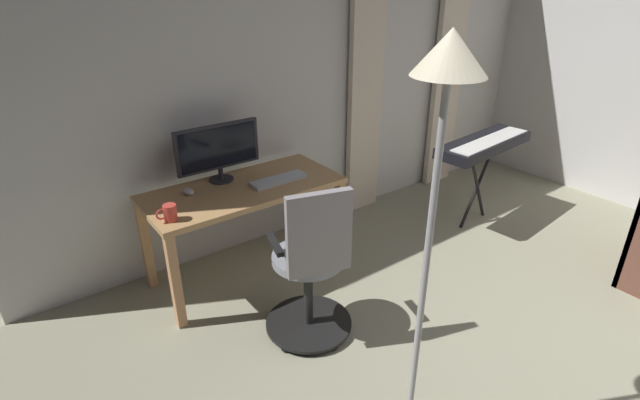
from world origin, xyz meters
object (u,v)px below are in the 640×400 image
object	(u,v)px
computer_monitor	(218,149)
mug_tea	(169,213)
office_chair	(312,270)
computer_keyboard	(279,180)
piano_keyboard	(484,146)
floor_lamp	(440,148)
desk	(244,199)
computer_mouse	(189,192)

from	to	relation	value
computer_monitor	mug_tea	distance (m)	0.68
office_chair	computer_keyboard	distance (m)	0.87
office_chair	mug_tea	xyz separation A→B (m)	(0.58, -0.67, 0.28)
piano_keyboard	floor_lamp	xyz separation A→B (m)	(2.13, 1.23, 0.79)
computer_keyboard	piano_keyboard	world-z (taller)	piano_keyboard
desk	piano_keyboard	size ratio (longest dim) A/B	1.31
office_chair	piano_keyboard	xyz separation A→B (m)	(-2.09, -0.35, 0.25)
desk	office_chair	distance (m)	0.87
desk	piano_keyboard	world-z (taller)	piano_keyboard
office_chair	floor_lamp	bearing A→B (deg)	-76.58
computer_monitor	computer_mouse	size ratio (longest dim) A/B	6.30
piano_keyboard	computer_monitor	bearing A→B (deg)	-24.03
desk	piano_keyboard	bearing A→B (deg)	166.16
desk	computer_mouse	xyz separation A→B (m)	(0.36, -0.11, 0.12)
computer_monitor	mug_tea	size ratio (longest dim) A/B	4.86
mug_tea	desk	bearing A→B (deg)	-162.91
office_chair	computer_keyboard	bearing A→B (deg)	87.10
computer_mouse	piano_keyboard	bearing A→B (deg)	165.66
floor_lamp	computer_mouse	bearing A→B (deg)	-80.92
computer_keyboard	floor_lamp	xyz separation A→B (m)	(0.32, 1.67, 0.79)
computer_keyboard	mug_tea	distance (m)	0.87
mug_tea	piano_keyboard	distance (m)	2.69
desk	office_chair	xyz separation A→B (m)	(0.02, 0.86, -0.13)
computer_keyboard	computer_mouse	xyz separation A→B (m)	(0.61, -0.18, 0.01)
office_chair	computer_keyboard	xyz separation A→B (m)	(-0.27, -0.79, 0.24)
office_chair	computer_mouse	bearing A→B (deg)	125.47
computer_mouse	mug_tea	world-z (taller)	mug_tea
office_chair	piano_keyboard	size ratio (longest dim) A/B	1.00
office_chair	computer_monitor	xyz separation A→B (m)	(0.05, -1.06, 0.47)
office_chair	mug_tea	world-z (taller)	office_chair
mug_tea	piano_keyboard	xyz separation A→B (m)	(-2.67, 0.32, -0.04)
desk	computer_mouse	world-z (taller)	computer_mouse
computer_keyboard	mug_tea	size ratio (longest dim) A/B	3.29
desk	mug_tea	distance (m)	0.65
floor_lamp	mug_tea	bearing A→B (deg)	-70.86
mug_tea	computer_monitor	bearing A→B (deg)	-143.87
computer_keyboard	computer_mouse	size ratio (longest dim) A/B	4.26
desk	floor_lamp	bearing A→B (deg)	87.93
computer_keyboard	piano_keyboard	xyz separation A→B (m)	(-1.81, 0.44, 0.00)
mug_tea	piano_keyboard	world-z (taller)	mug_tea
piano_keyboard	floor_lamp	bearing A→B (deg)	24.39
desk	floor_lamp	distance (m)	1.96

